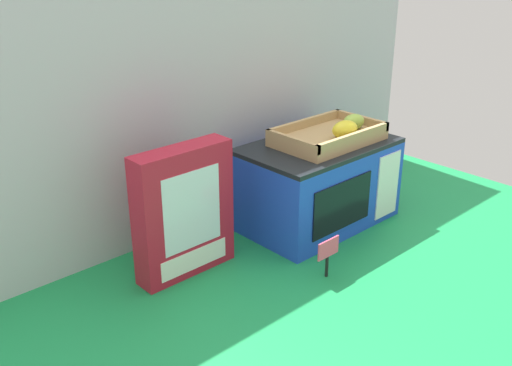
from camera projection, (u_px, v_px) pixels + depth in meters
ground_plane at (269, 242)px, 1.58m from camera, size 1.70×1.70×0.00m
display_back_panel at (213, 90)px, 1.58m from camera, size 1.61×0.03×0.75m
toy_microwave at (317, 183)px, 1.65m from camera, size 0.43×0.27×0.24m
food_groups_crate at (332, 135)px, 1.61m from camera, size 0.30×0.19×0.07m
cookie_set_box at (184, 212)px, 1.38m from camera, size 0.25×0.07×0.32m
price_sign at (328, 252)px, 1.39m from camera, size 0.07×0.01×0.10m
loose_toy_apple at (373, 182)px, 1.88m from camera, size 0.06×0.06×0.06m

